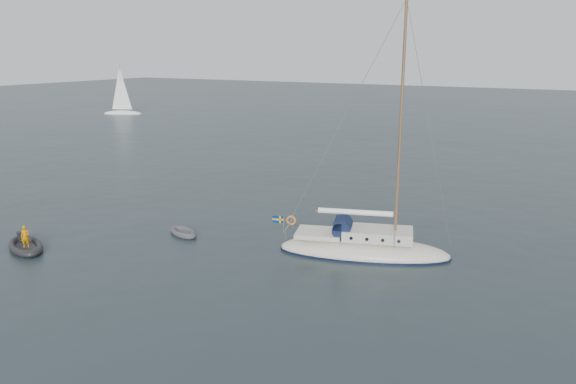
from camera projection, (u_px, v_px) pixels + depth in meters
The scene contains 5 objects.
ground at pixel (286, 256), 29.98m from camera, with size 300.00×300.00×0.00m, color black.
sailboat at pixel (364, 236), 29.98m from camera, with size 9.61×2.88×13.69m.
dinghy at pixel (183, 232), 33.38m from camera, with size 2.43×1.10×0.35m.
rib at pixel (26, 245), 30.95m from camera, with size 3.57×1.62×1.42m.
distant_yacht_a at pixel (121, 92), 95.88m from camera, with size 6.67×3.56×8.84m.
Camera 1 is at (13.82, -24.61, 10.67)m, focal length 35.00 mm.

